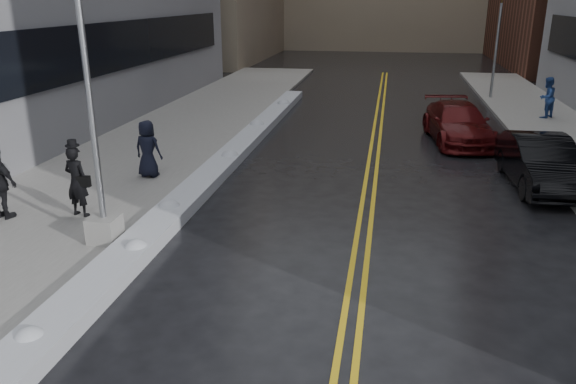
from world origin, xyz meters
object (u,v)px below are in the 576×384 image
at_px(lamppost, 94,140).
at_px(traffic_signal, 497,37).
at_px(car_black, 540,162).
at_px(fire_hydrant, 576,157).
at_px(pedestrian_c, 148,149).
at_px(pedestrian_east, 547,98).
at_px(pedestrian_fedora, 77,181).
at_px(car_maroon, 458,123).

distance_m(lamppost, traffic_signal, 24.98).
bearing_deg(car_black, fire_hydrant, 44.77).
xyz_separation_m(traffic_signal, pedestrian_c, (-12.81, -17.16, -2.37)).
distance_m(lamppost, car_black, 12.65).
relative_size(lamppost, pedestrian_c, 4.31).
distance_m(fire_hydrant, traffic_signal, 14.30).
bearing_deg(pedestrian_east, car_black, 32.11).
bearing_deg(lamppost, fire_hydrant, 33.04).
relative_size(lamppost, traffic_signal, 1.27).
relative_size(fire_hydrant, pedestrian_east, 0.39).
xyz_separation_m(lamppost, car_black, (10.80, 6.35, -1.76)).
height_order(fire_hydrant, traffic_signal, traffic_signal).
height_order(pedestrian_fedora, pedestrian_c, pedestrian_fedora).
relative_size(fire_hydrant, pedestrian_fedora, 0.40).
bearing_deg(fire_hydrant, lamppost, -146.96).
xyz_separation_m(fire_hydrant, car_maroon, (-3.35, 3.73, 0.20)).
distance_m(fire_hydrant, car_maroon, 5.01).
relative_size(pedestrian_fedora, pedestrian_east, 0.98).
height_order(pedestrian_fedora, car_maroon, pedestrian_fedora).
bearing_deg(car_maroon, pedestrian_east, 40.39).
bearing_deg(car_maroon, car_black, -78.50).
bearing_deg(pedestrian_fedora, car_black, -145.81).
xyz_separation_m(lamppost, fire_hydrant, (12.30, 8.00, -1.98)).
height_order(lamppost, pedestrian_fedora, lamppost).
height_order(pedestrian_c, pedestrian_east, pedestrian_east).
bearing_deg(traffic_signal, pedestrian_fedora, -122.66).
height_order(pedestrian_c, car_black, pedestrian_c).
bearing_deg(car_maroon, lamppost, -134.78).
distance_m(pedestrian_east, car_black, 10.56).
height_order(fire_hydrant, pedestrian_fedora, pedestrian_fedora).
bearing_deg(pedestrian_c, traffic_signal, -118.78).
bearing_deg(car_black, pedestrian_fedora, -160.92).
xyz_separation_m(pedestrian_c, car_black, (11.81, 1.51, -0.26)).
relative_size(fire_hydrant, car_maroon, 0.14).
xyz_separation_m(pedestrian_east, car_maroon, (-4.40, -4.86, -0.33)).
distance_m(pedestrian_c, car_black, 11.91).
distance_m(pedestrian_fedora, car_maroon, 14.64).
bearing_deg(lamppost, car_black, 30.44).
distance_m(traffic_signal, car_maroon, 10.98).
bearing_deg(pedestrian_fedora, pedestrian_east, -122.08).
bearing_deg(traffic_signal, car_maroon, -105.48).
bearing_deg(car_maroon, fire_hydrant, -55.53).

